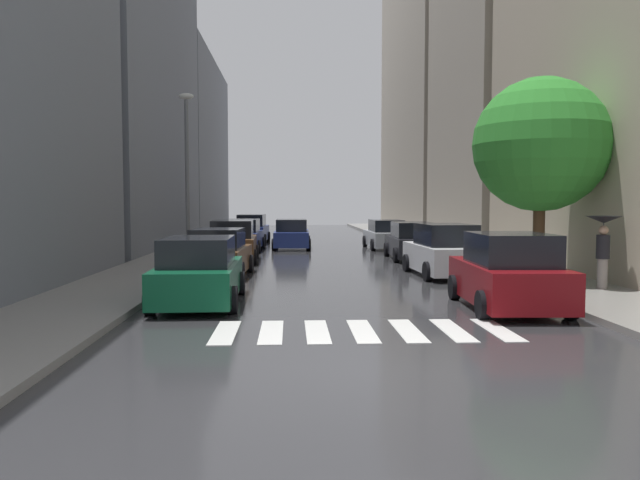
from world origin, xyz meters
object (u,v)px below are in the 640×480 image
object	(u,v)px
parked_car_left_nearest	(199,273)
parked_car_left_fourth	(243,236)
parked_car_right_second	(444,252)
street_tree_right	(541,145)
parked_car_left_fifth	(252,230)
parked_car_right_fourth	(385,235)
parked_car_right_third	(412,242)
parked_car_left_third	(233,243)
car_midroad	(292,235)
parked_car_right_nearest	(508,274)
pedestrian_foreground	(603,237)
parked_car_left_second	(219,254)
lamp_post_left	(187,165)

from	to	relation	value
parked_car_left_nearest	parked_car_left_fourth	bearing A→B (deg)	-0.21
parked_car_right_second	street_tree_right	xyz separation A→B (m)	(2.45, -2.10, 3.48)
parked_car_left_fifth	parked_car_right_fourth	distance (m)	9.10
parked_car_right_third	street_tree_right	distance (m)	9.28
parked_car_left_third	car_midroad	xyz separation A→B (m)	(2.52, 7.44, -0.07)
parked_car_left_fifth	parked_car_right_fourth	bearing A→B (deg)	-120.55
parked_car_right_third	street_tree_right	xyz separation A→B (m)	(2.34, -8.25, 3.54)
parked_car_left_third	parked_car_left_fourth	xyz separation A→B (m)	(-0.07, 6.19, -0.05)
parked_car_right_second	parked_car_right_fourth	bearing A→B (deg)	-2.30
parked_car_right_third	parked_car_right_fourth	bearing A→B (deg)	3.07
parked_car_left_fourth	parked_car_right_nearest	bearing A→B (deg)	-154.65
parked_car_left_fifth	parked_car_right_second	bearing A→B (deg)	-153.62
parked_car_right_fourth	parked_car_right_nearest	bearing A→B (deg)	179.04
parked_car_right_second	parked_car_right_third	bearing A→B (deg)	-3.72
parked_car_left_fifth	parked_car_right_second	size ratio (longest dim) A/B	1.06
parked_car_left_nearest	parked_car_right_second	world-z (taller)	parked_car_right_second
parked_car_left_fifth	pedestrian_foreground	bearing A→B (deg)	-150.56
parked_car_right_fourth	pedestrian_foreground	bearing A→B (deg)	-169.32
parked_car_left_third	street_tree_right	world-z (taller)	street_tree_right
parked_car_right_nearest	parked_car_left_fifth	bearing A→B (deg)	20.24
parked_car_left_fifth	parked_car_right_third	distance (m)	13.70
parked_car_left_nearest	car_midroad	bearing A→B (deg)	-8.38
pedestrian_foreground	parked_car_right_third	bearing A→B (deg)	115.96
parked_car_left_nearest	parked_car_left_fifth	world-z (taller)	parked_car_left_fifth
car_midroad	parked_car_left_nearest	bearing A→B (deg)	173.63
parked_car_right_second	car_midroad	xyz separation A→B (m)	(-5.24, 12.74, -0.08)
street_tree_right	pedestrian_foreground	bearing A→B (deg)	-68.33
parked_car_right_nearest	parked_car_right_fourth	xyz separation A→B (m)	(0.03, 18.97, -0.09)
parked_car_left_fourth	parked_car_right_third	distance (m)	9.56
parked_car_left_fourth	parked_car_left_nearest	bearing A→B (deg)	-177.02
parked_car_left_nearest	parked_car_right_fourth	distance (m)	19.44
parked_car_left_third	parked_car_right_second	bearing A→B (deg)	-125.83
car_midroad	street_tree_right	size ratio (longest dim) A/B	0.71
parked_car_left_nearest	parked_car_right_third	size ratio (longest dim) A/B	0.98
parked_car_left_third	parked_car_right_nearest	xyz separation A→B (m)	(7.65, -11.83, 0.01)
parked_car_left_nearest	parked_car_left_fourth	xyz separation A→B (m)	(-0.24, 16.97, -0.00)
parked_car_right_fourth	parked_car_right_third	bearing A→B (deg)	-179.09
parked_car_left_second	car_midroad	xyz separation A→B (m)	(2.51, 12.67, -0.01)
parked_car_left_nearest	pedestrian_foreground	xyz separation A→B (m)	(10.93, 1.14, 0.81)
parked_car_left_nearest	parked_car_right_nearest	bearing A→B (deg)	-99.00
street_tree_right	lamp_post_left	distance (m)	13.35
parked_car_right_third	car_midroad	xyz separation A→B (m)	(-5.35, 6.58, -0.02)
parked_car_left_nearest	parked_car_right_nearest	size ratio (longest dim) A/B	1.04
parked_car_left_fourth	parked_car_left_fifth	bearing A→B (deg)	0.99
car_midroad	pedestrian_foreground	xyz separation A→B (m)	(8.58, -17.08, 0.84)
parked_car_left_fourth	parked_car_right_third	size ratio (longest dim) A/B	0.96
parked_car_left_third	pedestrian_foreground	distance (m)	14.73
parked_car_right_second	street_tree_right	world-z (taller)	street_tree_right
parked_car_left_second	pedestrian_foreground	xyz separation A→B (m)	(11.09, -4.40, 0.83)
parked_car_left_fourth	parked_car_left_fifth	xyz separation A→B (m)	(0.12, 5.92, 0.05)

